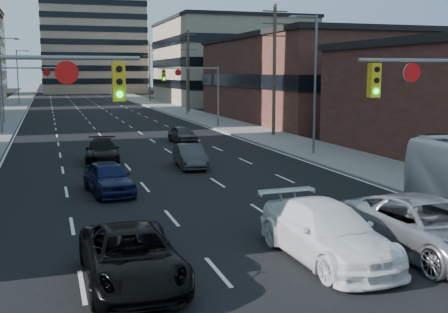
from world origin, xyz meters
name	(u,v)px	position (x,y,z in m)	size (l,w,h in m)	color
road_surface	(74,95)	(0.00, 130.00, 0.01)	(18.00, 300.00, 0.02)	black
sidewalk_left	(23,96)	(-11.50, 130.00, 0.07)	(5.00, 300.00, 0.15)	slate
sidewalk_right	(123,95)	(11.50, 130.00, 0.07)	(5.00, 300.00, 0.15)	slate
storefront_right_mid	(323,80)	(24.00, 50.00, 4.50)	(20.00, 30.00, 9.00)	#472119
office_right_far	(229,63)	(25.00, 88.00, 7.00)	(22.00, 28.00, 14.00)	gray
bg_block_right	(204,70)	(32.00, 130.00, 6.00)	(22.00, 22.00, 12.00)	gray
signal_far_left	(27,85)	(-7.68, 45.00, 4.30)	(6.09, 0.33, 6.00)	slate
signal_far_right	(195,84)	(7.68, 45.00, 4.30)	(6.09, 0.33, 6.00)	slate
utility_pole_block	(274,68)	(12.20, 36.00, 5.78)	(2.20, 0.28, 11.00)	#4C3D2D
utility_pole_midblock	(188,70)	(12.20, 66.00, 5.78)	(2.20, 0.28, 11.00)	#4C3D2D
utility_pole_distant	(150,70)	(12.20, 96.00, 5.78)	(2.20, 0.28, 11.00)	#4C3D2D
streetlight_left_mid	(3,76)	(-10.34, 55.00, 5.05)	(2.03, 0.22, 9.00)	slate
streetlight_left_far	(19,75)	(-10.34, 90.00, 5.05)	(2.03, 0.22, 9.00)	slate
streetlight_right_near	(313,78)	(10.34, 25.00, 5.05)	(2.03, 0.22, 9.00)	slate
streetlight_right_far	(185,75)	(10.34, 60.00, 5.05)	(2.03, 0.22, 9.00)	slate
black_pickup	(132,257)	(-4.14, 5.91, 0.72)	(2.37, 5.15, 1.43)	black
white_van	(327,232)	(1.52, 6.09, 0.82)	(2.30, 5.67, 1.65)	white
silver_suv	(427,227)	(4.57, 5.60, 0.85)	(2.82, 6.12, 1.70)	#ADADB1
sedan_blue	(108,178)	(-3.58, 17.08, 0.73)	(1.73, 4.30, 1.46)	#0E1639
sedan_grey_center	(190,156)	(1.60, 22.75, 0.67)	(1.41, 4.04, 1.33)	#333335
sedan_black_far	(102,151)	(-3.01, 26.07, 0.71)	(1.98, 4.87, 1.41)	black
sedan_grey_right	(182,134)	(3.83, 34.12, 0.66)	(1.55, 3.86, 1.32)	#3A393C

